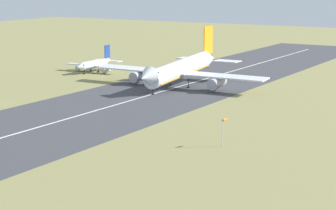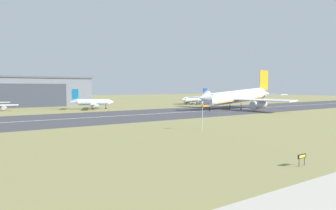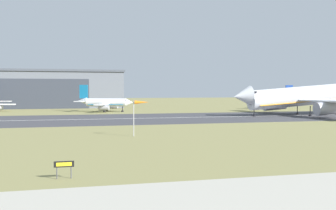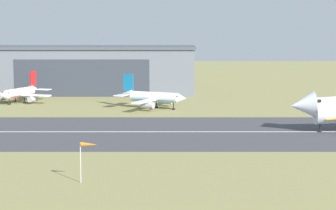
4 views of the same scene
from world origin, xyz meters
TOP-DOWN VIEW (x-y plane):
  - ground_plane at (0.00, 59.94)m, footprint 674.76×674.76m
  - runway_strip at (0.00, 119.88)m, footprint 434.76×43.94m
  - runway_centreline at (0.00, 119.88)m, footprint 391.28×0.70m
  - airplane_landing at (68.23, 119.57)m, footprint 47.04×59.81m
  - airplane_parked_east at (81.05, 163.20)m, footprint 20.40×24.32m
  - windsock_pole at (8.22, 74.89)m, footprint 2.62×1.00m

SIDE VIEW (x-z plane):
  - ground_plane at x=0.00m, z-range 0.00..0.00m
  - runway_strip at x=0.00m, z-range 0.00..0.06m
  - runway_centreline at x=0.00m, z-range 0.06..0.07m
  - airplane_parked_east at x=81.05m, z-range -1.83..7.48m
  - windsock_pole at x=8.22m, z-range 2.34..8.24m
  - airplane_landing at x=68.23m, z-range -3.53..14.63m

